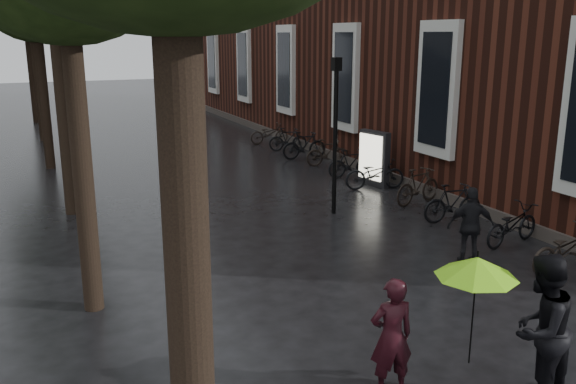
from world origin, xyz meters
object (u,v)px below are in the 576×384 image
person_burgundy (391,337)px  lamp_post (335,121)px  person_black (540,329)px  ad_lightbox (374,158)px  pedestrian_walking (471,226)px  parked_bicycles (371,171)px

person_burgundy → lamp_post: size_ratio=0.40×
person_black → ad_lightbox: person_black is taller
lamp_post → pedestrian_walking: bearing=-79.4°
person_black → pedestrian_walking: person_black is taller
person_black → parked_bicycles: person_black is taller
person_black → lamp_post: 8.53m
person_black → parked_bicycles: (3.98, 10.32, -0.50)m
ad_lightbox → lamp_post: 3.61m
pedestrian_walking → ad_lightbox: size_ratio=0.94×
parked_bicycles → ad_lightbox: 0.40m
person_burgundy → ad_lightbox: 11.07m
person_burgundy → ad_lightbox: bearing=-111.2°
pedestrian_walking → lamp_post: lamp_post is taller
person_burgundy → parked_bicycles: bearing=-110.8°
pedestrian_walking → lamp_post: 4.56m
person_black → lamp_post: (1.62, 8.26, 1.40)m
person_black → lamp_post: size_ratio=0.49×
pedestrian_walking → lamp_post: (-0.79, 4.20, 1.59)m
pedestrian_walking → parked_bicycles: (1.57, 6.26, -0.32)m
pedestrian_walking → parked_bicycles: pedestrian_walking is taller
ad_lightbox → person_burgundy: bearing=-133.4°
pedestrian_walking → parked_bicycles: bearing=-78.0°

